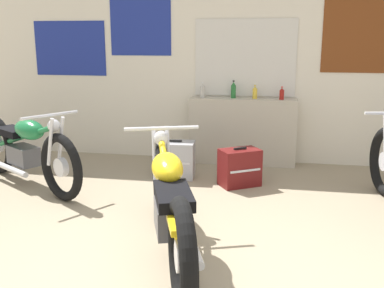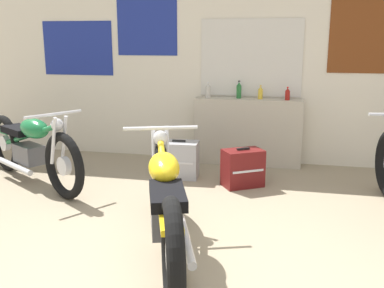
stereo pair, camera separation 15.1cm
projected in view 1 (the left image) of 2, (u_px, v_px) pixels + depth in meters
wall_back at (236, 57)px, 5.95m from camera, size 10.00×0.07×2.80m
sill_counter at (242, 131)px, 5.98m from camera, size 1.41×0.28×0.88m
bottle_leftmost at (203, 91)px, 5.93m from camera, size 0.07×0.07×0.21m
bottle_left_center at (233, 90)px, 5.90m from camera, size 0.07×0.07×0.23m
bottle_center at (255, 93)px, 5.84m from camera, size 0.06×0.06×0.18m
bottle_right_center at (282, 94)px, 5.75m from camera, size 0.06×0.06×0.17m
motorcycle_green at (26, 149)px, 5.08m from camera, size 1.88×1.25×0.90m
motorcycle_yellow at (170, 203)px, 3.40m from camera, size 0.91×2.10×0.91m
hard_case_darkred at (240, 167)px, 5.11m from camera, size 0.52×0.47×0.45m
hard_case_silver at (175, 160)px, 5.41m from camera, size 0.48×0.34×0.46m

